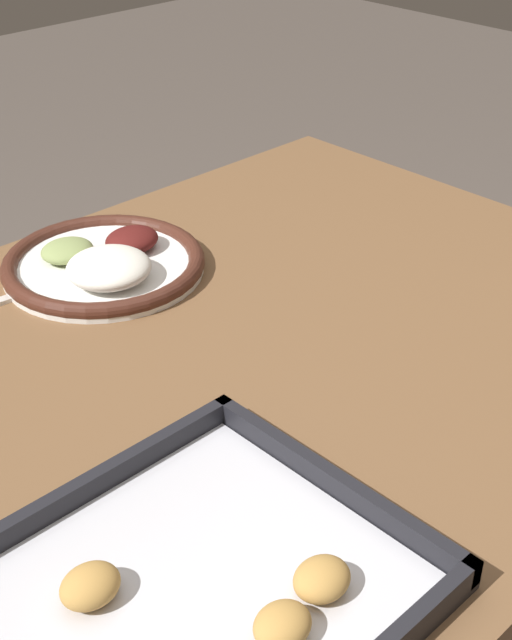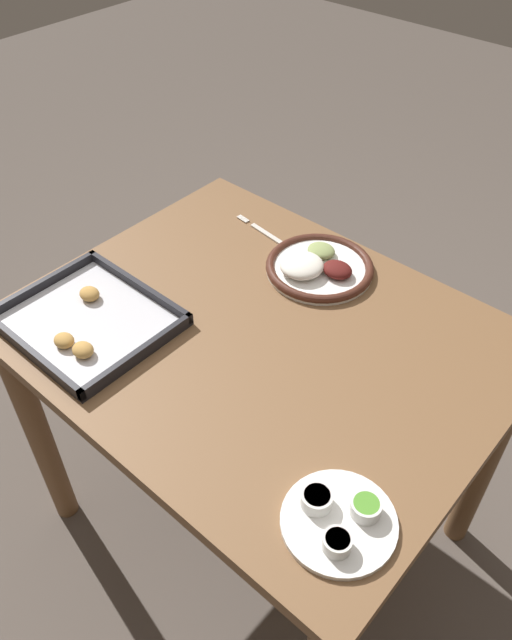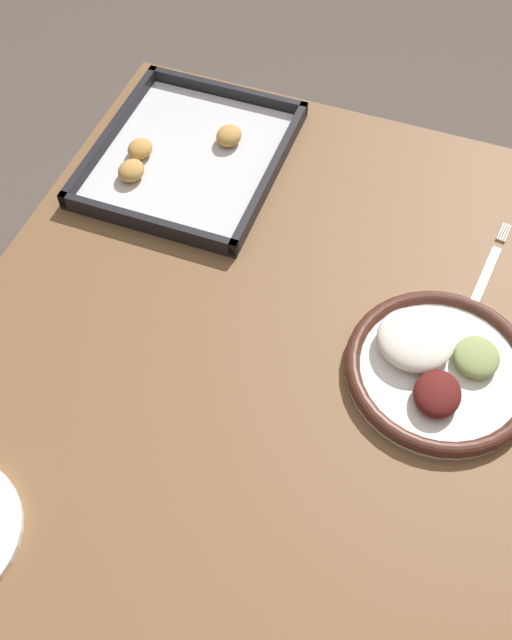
% 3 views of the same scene
% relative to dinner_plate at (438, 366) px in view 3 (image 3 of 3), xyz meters
% --- Properties ---
extents(ground_plane, '(8.00, 8.00, 0.00)m').
position_rel_dinner_plate_xyz_m(ground_plane, '(-0.03, 0.24, -0.76)').
color(ground_plane, '#564C44').
extents(dining_table, '(0.98, 0.78, 0.75)m').
position_rel_dinner_plate_xyz_m(dining_table, '(-0.03, 0.24, -0.14)').
color(dining_table, brown).
rests_on(dining_table, ground_plane).
extents(dinner_plate, '(0.25, 0.25, 0.05)m').
position_rel_dinner_plate_xyz_m(dinner_plate, '(0.00, 0.00, 0.00)').
color(dinner_plate, white).
rests_on(dinner_plate, dining_table).
extents(fork, '(0.21, 0.04, 0.00)m').
position_rel_dinner_plate_xyz_m(fork, '(0.17, -0.03, -0.01)').
color(fork, silver).
rests_on(fork, dining_table).
extents(baking_tray, '(0.33, 0.28, 0.03)m').
position_rel_dinner_plate_xyz_m(baking_tray, '(0.25, 0.45, -0.00)').
color(baking_tray, black).
rests_on(baking_tray, dining_table).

